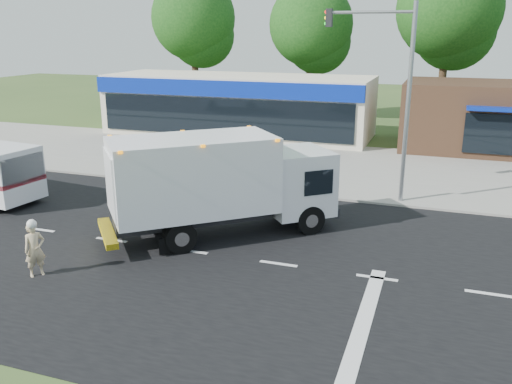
{
  "coord_description": "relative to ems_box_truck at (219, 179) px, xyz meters",
  "views": [
    {
      "loc": [
        4.41,
        -14.74,
        6.95
      ],
      "look_at": [
        -1.35,
        1.75,
        1.7
      ],
      "focal_mm": 38.0,
      "sensor_mm": 36.0,
      "label": 1
    }
  ],
  "objects": [
    {
      "name": "ems_box_truck",
      "position": [
        0.0,
        0.0,
        0.0
      ],
      "size": [
        7.73,
        7.09,
        3.57
      ],
      "rotation": [
        0.0,
        0.0,
        0.7
      ],
      "color": "black",
      "rests_on": "ground"
    },
    {
      "name": "road_asphalt",
      "position": [
        2.69,
        -1.71,
        -2.05
      ],
      "size": [
        60.0,
        14.0,
        0.02
      ],
      "primitive_type": "cube",
      "color": "black",
      "rests_on": "ground"
    },
    {
      "name": "ground",
      "position": [
        2.69,
        -1.71,
        -2.06
      ],
      "size": [
        120.0,
        120.0,
        0.0
      ],
      "primitive_type": "plane",
      "color": "#385123",
      "rests_on": "ground"
    },
    {
      "name": "retail_strip_mall",
      "position": [
        -6.31,
        18.22,
        -0.04
      ],
      "size": [
        18.0,
        6.2,
        4.0
      ],
      "color": "beige",
      "rests_on": "ground"
    },
    {
      "name": "parking_apron",
      "position": [
        2.69,
        12.29,
        -2.05
      ],
      "size": [
        60.0,
        9.0,
        0.02
      ],
      "primitive_type": "cube",
      "color": "gray",
      "rests_on": "ground"
    },
    {
      "name": "emergency_worker",
      "position": [
        -3.77,
        -4.81,
        -1.19
      ],
      "size": [
        0.65,
        0.72,
        1.75
      ],
      "rotation": [
        0.0,
        0.0,
        1.0
      ],
      "color": "tan",
      "rests_on": "ground"
    },
    {
      "name": "sidewalk",
      "position": [
        2.69,
        6.49,
        -2.0
      ],
      "size": [
        60.0,
        2.4,
        0.12
      ],
      "primitive_type": "cube",
      "color": "gray",
      "rests_on": "ground"
    },
    {
      "name": "traffic_signal_pole",
      "position": [
        5.05,
        5.89,
        2.87
      ],
      "size": [
        3.51,
        0.25,
        8.0
      ],
      "color": "gray",
      "rests_on": "ground"
    },
    {
      "name": "lane_markings",
      "position": [
        4.04,
        -3.06,
        -2.04
      ],
      "size": [
        55.2,
        7.0,
        0.01
      ],
      "color": "silver",
      "rests_on": "road_asphalt"
    },
    {
      "name": "brown_storefront",
      "position": [
        9.69,
        18.27,
        -0.05
      ],
      "size": [
        10.0,
        6.7,
        4.0
      ],
      "color": "#382316",
      "rests_on": "ground"
    },
    {
      "name": "background_trees",
      "position": [
        1.85,
        26.46,
        5.33
      ],
      "size": [
        36.77,
        7.39,
        12.1
      ],
      "color": "#332114",
      "rests_on": "ground"
    }
  ]
}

